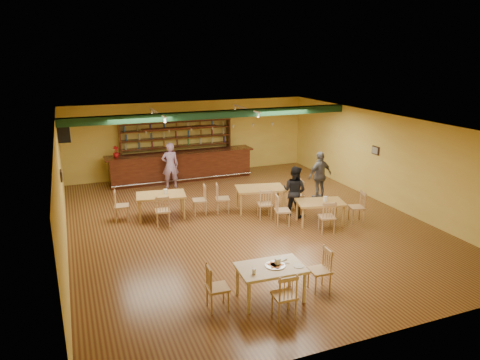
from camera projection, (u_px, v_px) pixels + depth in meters
name	position (u px, v px, depth m)	size (l,w,h in m)	color
floor	(245.00, 222.00, 13.28)	(12.00, 12.00, 0.00)	#512A17
ceiling_beam	(214.00, 115.00, 14.98)	(10.00, 0.30, 0.25)	black
track_rail_left	(158.00, 113.00, 14.86)	(0.05, 2.50, 0.05)	white
track_rail_right	(246.00, 109.00, 15.99)	(0.05, 2.50, 0.05)	white
ac_unit	(64.00, 132.00, 14.68)	(0.34, 0.70, 0.48)	white
picture_left	(61.00, 176.00, 11.94)	(0.04, 0.34, 0.28)	black
picture_right	(376.00, 150.00, 15.01)	(0.04, 0.34, 0.28)	black
bar_counter	(181.00, 166.00, 17.50)	(5.81, 0.85, 1.13)	#34130A
back_bar_hutch	(177.00, 149.00, 17.90)	(4.50, 0.40, 2.28)	#34130A
poinsettia	(116.00, 152.00, 16.41)	(0.24, 0.24, 0.43)	#A00E11
dining_table_a	(161.00, 206.00, 13.61)	(1.47, 0.88, 0.73)	#A67C3B
dining_table_b	(260.00, 199.00, 14.20)	(1.51, 0.91, 0.76)	#A67C3B
dining_table_d	(320.00, 212.00, 13.11)	(1.36, 0.82, 0.68)	#A67C3B
near_table	(270.00, 283.00, 9.08)	(1.35, 0.87, 0.72)	beige
pizza_tray	(275.00, 266.00, 9.02)	(0.40, 0.40, 0.01)	silver
parmesan_shaker	(254.00, 271.00, 8.69)	(0.07, 0.07, 0.11)	#EAE5C6
napkin_stack	(281.00, 259.00, 9.27)	(0.20, 0.15, 0.03)	white
pizza_server	(280.00, 263.00, 9.11)	(0.32, 0.09, 0.00)	silver
side_plate	(299.00, 266.00, 9.00)	(0.22, 0.22, 0.01)	white
patron_bar	(170.00, 165.00, 16.46)	(0.62, 0.41, 1.71)	#9651B1
patron_right_a	(294.00, 191.00, 13.65)	(0.77, 0.60, 1.58)	black
patron_right_b	(320.00, 175.00, 15.18)	(0.98, 0.41, 1.67)	slate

